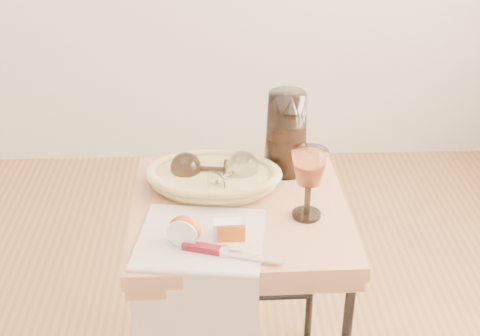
{
  "coord_description": "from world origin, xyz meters",
  "views": [
    {
      "loc": [
        0.34,
        -1.15,
        1.59
      ],
      "look_at": [
        0.39,
        0.22,
        0.81
      ],
      "focal_mm": 48.65,
      "sensor_mm": 36.0,
      "label": 1
    }
  ],
  "objects_px": {
    "side_table": "(240,310)",
    "goblet_lying_b": "(231,173)",
    "goblet_lying_a": "(203,168)",
    "apple_half": "(185,229)",
    "wine_goblet": "(308,184)",
    "table_knife": "(228,252)",
    "pitcher": "(286,133)",
    "tea_towel": "(201,238)",
    "bread_basket": "(214,179)"
  },
  "relations": [
    {
      "from": "bread_basket",
      "to": "apple_half",
      "type": "relative_size",
      "value": 4.14
    },
    {
      "from": "tea_towel",
      "to": "goblet_lying_a",
      "type": "xyz_separation_m",
      "value": [
        0.0,
        0.24,
        0.05
      ]
    },
    {
      "from": "goblet_lying_b",
      "to": "apple_half",
      "type": "relative_size",
      "value": 1.83
    },
    {
      "from": "tea_towel",
      "to": "side_table",
      "type": "bearing_deg",
      "value": 63.24
    },
    {
      "from": "tea_towel",
      "to": "goblet_lying_b",
      "type": "bearing_deg",
      "value": 77.11
    },
    {
      "from": "goblet_lying_b",
      "to": "pitcher",
      "type": "distance_m",
      "value": 0.2
    },
    {
      "from": "apple_half",
      "to": "table_knife",
      "type": "height_order",
      "value": "apple_half"
    },
    {
      "from": "tea_towel",
      "to": "goblet_lying_b",
      "type": "distance_m",
      "value": 0.23
    },
    {
      "from": "side_table",
      "to": "bread_basket",
      "type": "distance_m",
      "value": 0.39
    },
    {
      "from": "bread_basket",
      "to": "pitcher",
      "type": "height_order",
      "value": "pitcher"
    },
    {
      "from": "goblet_lying_a",
      "to": "apple_half",
      "type": "distance_m",
      "value": 0.26
    },
    {
      "from": "tea_towel",
      "to": "goblet_lying_b",
      "type": "relative_size",
      "value": 2.06
    },
    {
      "from": "goblet_lying_a",
      "to": "table_knife",
      "type": "bearing_deg",
      "value": 108.77
    },
    {
      "from": "goblet_lying_b",
      "to": "table_knife",
      "type": "xyz_separation_m",
      "value": [
        -0.02,
        -0.28,
        -0.04
      ]
    },
    {
      "from": "pitcher",
      "to": "apple_half",
      "type": "relative_size",
      "value": 3.52
    },
    {
      "from": "pitcher",
      "to": "apple_half",
      "type": "distance_m",
      "value": 0.43
    },
    {
      "from": "goblet_lying_b",
      "to": "pitcher",
      "type": "height_order",
      "value": "pitcher"
    },
    {
      "from": "bread_basket",
      "to": "wine_goblet",
      "type": "bearing_deg",
      "value": -26.64
    },
    {
      "from": "tea_towel",
      "to": "wine_goblet",
      "type": "height_order",
      "value": "wine_goblet"
    },
    {
      "from": "wine_goblet",
      "to": "apple_half",
      "type": "height_order",
      "value": "wine_goblet"
    },
    {
      "from": "side_table",
      "to": "bread_basket",
      "type": "xyz_separation_m",
      "value": [
        -0.07,
        0.09,
        0.37
      ]
    },
    {
      "from": "table_knife",
      "to": "bread_basket",
      "type": "bearing_deg",
      "value": 112.68
    },
    {
      "from": "goblet_lying_a",
      "to": "apple_half",
      "type": "relative_size",
      "value": 1.74
    },
    {
      "from": "tea_towel",
      "to": "pitcher",
      "type": "xyz_separation_m",
      "value": [
        0.23,
        0.32,
        0.11
      ]
    },
    {
      "from": "goblet_lying_b",
      "to": "side_table",
      "type": "bearing_deg",
      "value": -123.73
    },
    {
      "from": "tea_towel",
      "to": "pitcher",
      "type": "bearing_deg",
      "value": 61.81
    },
    {
      "from": "side_table",
      "to": "goblet_lying_b",
      "type": "height_order",
      "value": "goblet_lying_b"
    },
    {
      "from": "side_table",
      "to": "table_knife",
      "type": "bearing_deg",
      "value": -99.11
    },
    {
      "from": "goblet_lying_a",
      "to": "pitcher",
      "type": "xyz_separation_m",
      "value": [
        0.23,
        0.08,
        0.06
      ]
    },
    {
      "from": "wine_goblet",
      "to": "side_table",
      "type": "bearing_deg",
      "value": 161.33
    },
    {
      "from": "wine_goblet",
      "to": "goblet_lying_a",
      "type": "bearing_deg",
      "value": 148.65
    },
    {
      "from": "goblet_lying_b",
      "to": "wine_goblet",
      "type": "distance_m",
      "value": 0.22
    },
    {
      "from": "goblet_lying_a",
      "to": "apple_half",
      "type": "height_order",
      "value": "goblet_lying_a"
    },
    {
      "from": "goblet_lying_b",
      "to": "goblet_lying_a",
      "type": "bearing_deg",
      "value": 107.33
    },
    {
      "from": "table_knife",
      "to": "pitcher",
      "type": "bearing_deg",
      "value": 83.72
    },
    {
      "from": "side_table",
      "to": "pitcher",
      "type": "relative_size",
      "value": 2.57
    },
    {
      "from": "wine_goblet",
      "to": "table_knife",
      "type": "relative_size",
      "value": 0.81
    },
    {
      "from": "wine_goblet",
      "to": "apple_half",
      "type": "bearing_deg",
      "value": -160.44
    },
    {
      "from": "tea_towel",
      "to": "pitcher",
      "type": "distance_m",
      "value": 0.41
    },
    {
      "from": "tea_towel",
      "to": "apple_half",
      "type": "bearing_deg",
      "value": -146.49
    },
    {
      "from": "apple_half",
      "to": "table_knife",
      "type": "xyz_separation_m",
      "value": [
        0.1,
        -0.05,
        -0.03
      ]
    },
    {
      "from": "goblet_lying_a",
      "to": "pitcher",
      "type": "height_order",
      "value": "pitcher"
    },
    {
      "from": "goblet_lying_a",
      "to": "apple_half",
      "type": "xyz_separation_m",
      "value": [
        -0.04,
        -0.26,
        -0.01
      ]
    },
    {
      "from": "apple_half",
      "to": "side_table",
      "type": "bearing_deg",
      "value": 66.41
    },
    {
      "from": "pitcher",
      "to": "wine_goblet",
      "type": "bearing_deg",
      "value": -77.26
    },
    {
      "from": "bread_basket",
      "to": "goblet_lying_a",
      "type": "bearing_deg",
      "value": 158.7
    },
    {
      "from": "pitcher",
      "to": "side_table",
      "type": "bearing_deg",
      "value": -121.32
    },
    {
      "from": "side_table",
      "to": "pitcher",
      "type": "bearing_deg",
      "value": 53.4
    },
    {
      "from": "side_table",
      "to": "wine_goblet",
      "type": "bearing_deg",
      "value": -18.67
    },
    {
      "from": "goblet_lying_b",
      "to": "table_knife",
      "type": "bearing_deg",
      "value": -142.19
    }
  ]
}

